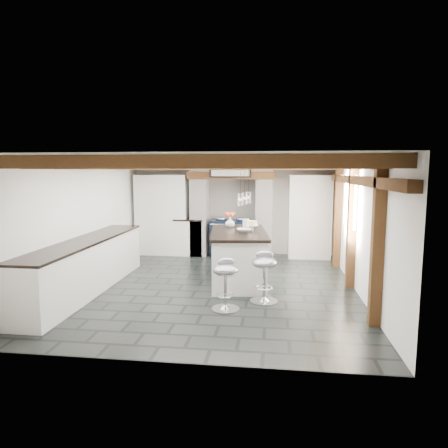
# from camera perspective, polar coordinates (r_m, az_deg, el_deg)

# --- Properties ---
(ground) EXTENTS (6.00, 6.00, 0.00)m
(ground) POSITION_cam_1_polar(r_m,az_deg,el_deg) (7.44, -1.16, -8.82)
(ground) COLOR black
(ground) RESTS_ON ground
(room_shell) EXTENTS (6.00, 6.03, 6.00)m
(room_shell) POSITION_cam_1_polar(r_m,az_deg,el_deg) (8.70, -3.81, 0.74)
(room_shell) COLOR white
(room_shell) RESTS_ON ground
(range_cooker) EXTENTS (1.00, 0.63, 0.99)m
(range_cooker) POSITION_cam_1_polar(r_m,az_deg,el_deg) (9.93, 1.06, -1.89)
(range_cooker) COLOR black
(range_cooker) RESTS_ON ground
(kitchen_island) EXTENTS (1.24, 2.07, 1.30)m
(kitchen_island) POSITION_cam_1_polar(r_m,az_deg,el_deg) (7.62, 2.06, -4.57)
(kitchen_island) COLOR white
(kitchen_island) RESTS_ON ground
(bar_stool_near) EXTENTS (0.45, 0.45, 0.83)m
(bar_stool_near) POSITION_cam_1_polar(r_m,az_deg,el_deg) (6.45, 5.76, -6.69)
(bar_stool_near) COLOR silver
(bar_stool_near) RESTS_ON ground
(bar_stool_far) EXTENTS (0.51, 0.51, 0.80)m
(bar_stool_far) POSITION_cam_1_polar(r_m,az_deg,el_deg) (6.08, 0.18, -7.76)
(bar_stool_far) COLOR silver
(bar_stool_far) RESTS_ON ground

